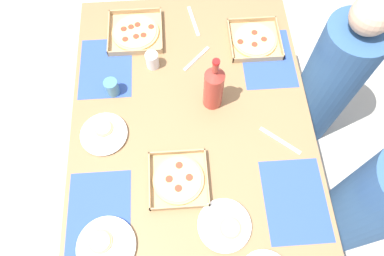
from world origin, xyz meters
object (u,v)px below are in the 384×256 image
Objects in this scene: pizza_box_edge_far at (255,40)px; cup_spare at (152,60)px; diner_right_seat at (366,207)px; diner_left_seat at (329,82)px; soda_bottle at (214,87)px; pizza_box_corner_left at (135,32)px; plate_middle at (106,246)px; plate_near_left at (104,134)px; pizza_box_center at (178,180)px; cup_clear_right at (112,87)px; plate_near_right at (225,226)px.

cup_spare reaches higher than pizza_box_edge_far.
diner_left_seat is at bearing -180.00° from diner_right_seat.
cup_spare is at bearing -129.56° from soda_bottle.
pizza_box_corner_left is at bearing -98.52° from pizza_box_edge_far.
cup_spare is at bearing 166.74° from plate_middle.
plate_near_left is at bearing -13.75° from pizza_box_corner_left.
diner_left_seat is 0.97× the size of diner_right_seat.
plate_near_left is 0.54m from soda_bottle.
soda_bottle is (0.44, 0.37, 0.12)m from pizza_box_corner_left.
soda_bottle reaches higher than pizza_box_center.
cup_spare reaches higher than cup_clear_right.
plate_near_left and plate_middle have the same top height.
cup_clear_right is at bearing -116.25° from diner_right_seat.
pizza_box_corner_left is 1.29× the size of plate_near_right.
cup_clear_right is at bearing -53.60° from cup_spare.
plate_near_left is 0.18× the size of diner_right_seat.
pizza_box_corner_left is (-0.09, -0.62, -0.00)m from pizza_box_edge_far.
diner_right_seat is at bearing 28.60° from pizza_box_edge_far.
cup_clear_right is (-0.09, -0.47, -0.09)m from soda_bottle.
plate_near_left is at bearing -57.44° from pizza_box_edge_far.
plate_near_right is at bearing -0.24° from soda_bottle.
soda_bottle reaches higher than pizza_box_edge_far.
pizza_box_corner_left is 3.30× the size of cup_clear_right.
pizza_box_corner_left is at bearing -157.30° from cup_spare.
pizza_box_corner_left is 1.31× the size of plate_near_left.
cup_spare reaches higher than plate_near_right.
plate_middle is at bearing -0.67° from cup_clear_right.
plate_near_right is at bearing 40.94° from pizza_box_center.
plate_near_right is (0.93, -0.26, -0.00)m from pizza_box_edge_far.
diner_right_seat is at bearing 63.75° from cup_clear_right.
cup_clear_right reaches higher than pizza_box_corner_left.
pizza_box_edge_far is at bearing 164.65° from plate_near_right.
pizza_box_corner_left is at bearing 173.87° from plate_middle.
soda_bottle is 3.79× the size of cup_clear_right.
pizza_box_center is 2.94× the size of cup_clear_right.
plate_near_right is 0.19× the size of diner_left_seat.
pizza_box_edge_far is 0.90m from plate_near_left.
pizza_box_edge_far is (-0.73, 0.43, -0.00)m from pizza_box_center.
plate_middle is (0.49, 0.03, 0.00)m from plate_near_left.
soda_bottle is (-0.58, 0.00, 0.12)m from plate_near_right.
plate_near_right is at bearing -41.25° from diner_left_seat.
pizza_box_center and pizza_box_edge_far have the same top height.
plate_near_right is at bearing 95.51° from plate_middle.
cup_clear_right is at bearing -144.98° from plate_near_right.
pizza_box_center reaches higher than plate_near_right.
diner_right_seat is at bearing 73.60° from plate_near_left.
diner_right_seat reaches higher than cup_clear_right.
pizza_box_edge_far is at bearing -103.91° from diner_left_seat.
plate_near_right is at bearing 18.71° from cup_spare.
plate_middle is 0.73× the size of soda_bottle.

